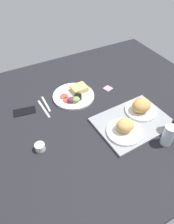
% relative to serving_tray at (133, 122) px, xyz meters
% --- Properties ---
extents(ground_plane, '(1.90, 1.50, 0.03)m').
position_rel_serving_tray_xyz_m(ground_plane, '(0.20, -0.21, -0.02)').
color(ground_plane, black).
extents(serving_tray, '(0.47, 0.35, 0.02)m').
position_rel_serving_tray_xyz_m(serving_tray, '(0.00, 0.00, 0.00)').
color(serving_tray, gray).
rests_on(serving_tray, ground_plane).
extents(bread_plate_near, '(0.20, 0.20, 0.10)m').
position_rel_serving_tray_xyz_m(bread_plate_near, '(-0.10, -0.05, 0.05)').
color(bread_plate_near, white).
rests_on(bread_plate_near, serving_tray).
extents(bread_plate_far, '(0.21, 0.21, 0.09)m').
position_rel_serving_tray_xyz_m(bread_plate_far, '(0.10, 0.05, 0.04)').
color(bread_plate_far, white).
rests_on(bread_plate_far, serving_tray).
extents(plate_with_salad, '(0.29, 0.29, 0.05)m').
position_rel_serving_tray_xyz_m(plate_with_salad, '(0.21, -0.40, 0.01)').
color(plate_with_salad, white).
rests_on(plate_with_salad, ground_plane).
extents(drinking_glass, '(0.06, 0.06, 0.13)m').
position_rel_serving_tray_xyz_m(drinking_glass, '(-0.07, 0.21, 0.06)').
color(drinking_glass, silver).
rests_on(drinking_glass, ground_plane).
extents(espresso_cup, '(0.06, 0.06, 0.04)m').
position_rel_serving_tray_xyz_m(espresso_cup, '(0.57, -0.08, 0.01)').
color(espresso_cup, silver).
rests_on(espresso_cup, ground_plane).
extents(fork, '(0.02, 0.17, 0.01)m').
position_rel_serving_tray_xyz_m(fork, '(0.41, -0.42, -0.01)').
color(fork, '#B7B7BC').
rests_on(fork, ground_plane).
extents(knife, '(0.02, 0.19, 0.01)m').
position_rel_serving_tray_xyz_m(knife, '(0.44, -0.38, -0.01)').
color(knife, '#B7B7BC').
rests_on(knife, ground_plane).
extents(cell_phone, '(0.15, 0.09, 0.01)m').
position_rel_serving_tray_xyz_m(cell_phone, '(0.57, -0.42, -0.00)').
color(cell_phone, black).
rests_on(cell_phone, ground_plane).
extents(sticky_note, '(0.07, 0.07, 0.00)m').
position_rel_serving_tray_xyz_m(sticky_note, '(-0.06, -0.37, -0.01)').
color(sticky_note, pink).
rests_on(sticky_note, ground_plane).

